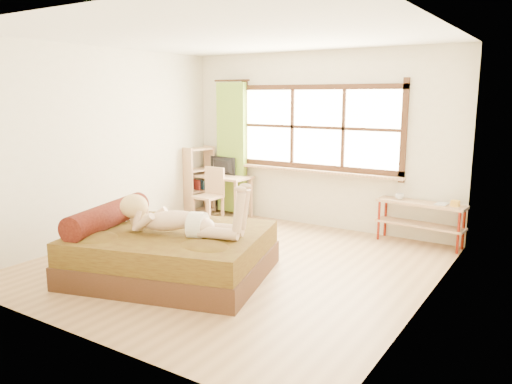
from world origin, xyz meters
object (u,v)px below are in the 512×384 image
Objects in this scene: bed at (168,251)px; desk at (219,180)px; bookshelf at (199,180)px; pipe_shelf at (421,214)px; woman at (178,207)px; chair at (211,191)px; kitten at (133,211)px.

bed reaches higher than desk.
bookshelf is (-0.39, -0.07, -0.02)m from desk.
bed is 2.03× the size of pipe_shelf.
woman reaches higher than chair.
desk is 1.30× the size of chair.
woman is 1.26× the size of bookshelf.
kitten is at bearing -54.93° from bookshelf.
woman is at bearing -25.67° from kitten.
kitten is (-0.67, 0.11, 0.37)m from bed.
chair is at bearing 100.76° from bed.
bed reaches higher than pipe_shelf.
pipe_shelf is 3.77m from bookshelf.
woman is 4.67× the size of kitten.
bookshelf reaches higher than bed.
chair is (-1.35, 2.33, -0.35)m from woman.
chair is (0.10, -0.37, -0.12)m from desk.
woman reaches higher than desk.
bookshelf reaches higher than desk.
woman is at bearing -41.33° from bookshelf.
bed is at bearing -61.94° from desk.
bed is 2.16× the size of desk.
chair is (-1.15, 2.29, 0.21)m from bed.
chair is at bearing -17.47° from bookshelf.
pipe_shelf is at bearing 4.86° from desk.
bed is 1.69× the size of woman.
desk is 3.38m from pipe_shelf.
kitten is 0.36× the size of chair.
bed is 2.57m from chair.
chair is 0.59m from bookshelf.
bed is 3.50m from pipe_shelf.
kitten is 2.23m from chair.
bookshelf reaches higher than pipe_shelf.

